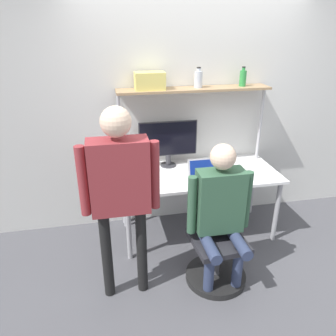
{
  "coord_description": "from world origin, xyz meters",
  "views": [
    {
      "loc": [
        -0.94,
        -2.64,
        2.21
      ],
      "look_at": [
        -0.45,
        -0.18,
        1.09
      ],
      "focal_mm": 35.0,
      "sensor_mm": 36.0,
      "label": 1
    }
  ],
  "objects_px": {
    "person_seated": "(221,207)",
    "person_standing": "(120,183)",
    "office_chair": "(215,252)",
    "bottle_clear": "(198,79)",
    "storage_box": "(150,81)",
    "laptop": "(204,175)",
    "bottle_green": "(243,78)",
    "cell_phone": "(229,179)",
    "monitor": "(168,141)"
  },
  "relations": [
    {
      "from": "person_seated",
      "to": "person_standing",
      "type": "relative_size",
      "value": 0.79
    },
    {
      "from": "office_chair",
      "to": "bottle_clear",
      "type": "relative_size",
      "value": 4.36
    },
    {
      "from": "person_seated",
      "to": "storage_box",
      "type": "xyz_separation_m",
      "value": [
        -0.43,
        1.05,
        0.9
      ]
    },
    {
      "from": "laptop",
      "to": "person_seated",
      "type": "bearing_deg",
      "value": -92.92
    },
    {
      "from": "person_standing",
      "to": "bottle_green",
      "type": "height_order",
      "value": "bottle_green"
    },
    {
      "from": "person_standing",
      "to": "office_chair",
      "type": "bearing_deg",
      "value": 1.91
    },
    {
      "from": "cell_phone",
      "to": "bottle_clear",
      "type": "relative_size",
      "value": 0.72
    },
    {
      "from": "bottle_green",
      "to": "storage_box",
      "type": "distance_m",
      "value": 0.99
    },
    {
      "from": "laptop",
      "to": "bottle_clear",
      "type": "xyz_separation_m",
      "value": [
        0.04,
        0.45,
        0.88
      ]
    },
    {
      "from": "laptop",
      "to": "bottle_green",
      "type": "xyz_separation_m",
      "value": [
        0.53,
        0.45,
        0.88
      ]
    },
    {
      "from": "bottle_green",
      "to": "bottle_clear",
      "type": "bearing_deg",
      "value": -180.0
    },
    {
      "from": "person_seated",
      "to": "person_standing",
      "type": "bearing_deg",
      "value": 178.66
    },
    {
      "from": "bottle_clear",
      "to": "person_seated",
      "type": "bearing_deg",
      "value": -93.94
    },
    {
      "from": "laptop",
      "to": "bottle_clear",
      "type": "bearing_deg",
      "value": 84.7
    },
    {
      "from": "monitor",
      "to": "cell_phone",
      "type": "bearing_deg",
      "value": -41.14
    },
    {
      "from": "laptop",
      "to": "bottle_clear",
      "type": "relative_size",
      "value": 1.47
    },
    {
      "from": "laptop",
      "to": "cell_phone",
      "type": "distance_m",
      "value": 0.27
    },
    {
      "from": "office_chair",
      "to": "storage_box",
      "type": "xyz_separation_m",
      "value": [
        -0.43,
        1.0,
        1.4
      ]
    },
    {
      "from": "laptop",
      "to": "cell_phone",
      "type": "xyz_separation_m",
      "value": [
        0.27,
        -0.03,
        -0.06
      ]
    },
    {
      "from": "cell_phone",
      "to": "office_chair",
      "type": "distance_m",
      "value": 0.77
    },
    {
      "from": "monitor",
      "to": "person_standing",
      "type": "relative_size",
      "value": 0.38
    },
    {
      "from": "person_seated",
      "to": "person_standing",
      "type": "distance_m",
      "value": 0.88
    },
    {
      "from": "laptop",
      "to": "bottle_clear",
      "type": "height_order",
      "value": "bottle_clear"
    },
    {
      "from": "cell_phone",
      "to": "person_standing",
      "type": "height_order",
      "value": "person_standing"
    },
    {
      "from": "cell_phone",
      "to": "bottle_green",
      "type": "height_order",
      "value": "bottle_green"
    },
    {
      "from": "office_chair",
      "to": "person_standing",
      "type": "height_order",
      "value": "person_standing"
    },
    {
      "from": "person_standing",
      "to": "storage_box",
      "type": "distance_m",
      "value": 1.26
    },
    {
      "from": "cell_phone",
      "to": "bottle_clear",
      "type": "bearing_deg",
      "value": 115.4
    },
    {
      "from": "monitor",
      "to": "laptop",
      "type": "distance_m",
      "value": 0.57
    },
    {
      "from": "office_chair",
      "to": "bottle_clear",
      "type": "bearing_deg",
      "value": 85.68
    },
    {
      "from": "person_seated",
      "to": "bottle_clear",
      "type": "distance_m",
      "value": 1.38
    },
    {
      "from": "cell_phone",
      "to": "bottle_green",
      "type": "distance_m",
      "value": 1.08
    },
    {
      "from": "cell_phone",
      "to": "laptop",
      "type": "bearing_deg",
      "value": 174.3
    },
    {
      "from": "bottle_green",
      "to": "bottle_clear",
      "type": "xyz_separation_m",
      "value": [
        -0.49,
        -0.0,
        0.0
      ]
    },
    {
      "from": "laptop",
      "to": "office_chair",
      "type": "bearing_deg",
      "value": -93.52
    },
    {
      "from": "person_seated",
      "to": "bottle_green",
      "type": "distance_m",
      "value": 1.49
    },
    {
      "from": "person_standing",
      "to": "storage_box",
      "type": "relative_size",
      "value": 5.63
    },
    {
      "from": "person_standing",
      "to": "bottle_green",
      "type": "distance_m",
      "value": 1.83
    },
    {
      "from": "monitor",
      "to": "cell_phone",
      "type": "xyz_separation_m",
      "value": [
        0.54,
        -0.47,
        -0.29
      ]
    },
    {
      "from": "cell_phone",
      "to": "bottle_clear",
      "type": "distance_m",
      "value": 1.07
    },
    {
      "from": "office_chair",
      "to": "bottle_green",
      "type": "height_order",
      "value": "bottle_green"
    },
    {
      "from": "laptop",
      "to": "storage_box",
      "type": "bearing_deg",
      "value": 135.94
    },
    {
      "from": "monitor",
      "to": "office_chair",
      "type": "height_order",
      "value": "monitor"
    },
    {
      "from": "bottle_clear",
      "to": "storage_box",
      "type": "height_order",
      "value": "bottle_clear"
    },
    {
      "from": "cell_phone",
      "to": "office_chair",
      "type": "xyz_separation_m",
      "value": [
        -0.3,
        -0.53,
        -0.47
      ]
    },
    {
      "from": "person_standing",
      "to": "bottle_green",
      "type": "bearing_deg",
      "value": 36.53
    },
    {
      "from": "laptop",
      "to": "cell_phone",
      "type": "relative_size",
      "value": 2.03
    },
    {
      "from": "person_standing",
      "to": "bottle_clear",
      "type": "xyz_separation_m",
      "value": [
        0.9,
        1.03,
        0.6
      ]
    },
    {
      "from": "cell_phone",
      "to": "bottle_clear",
      "type": "xyz_separation_m",
      "value": [
        -0.23,
        0.47,
        0.93
      ]
    },
    {
      "from": "monitor",
      "to": "storage_box",
      "type": "distance_m",
      "value": 0.67
    }
  ]
}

